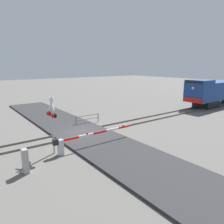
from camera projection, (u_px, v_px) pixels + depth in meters
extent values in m
plane|color=#605E59|center=(82.00, 134.00, 19.20)|extent=(160.00, 160.00, 0.00)
cube|color=#59544C|center=(78.00, 131.00, 19.74)|extent=(0.08, 80.00, 0.15)
cube|color=#59544C|center=(86.00, 135.00, 18.62)|extent=(0.08, 80.00, 0.15)
cube|color=#2D2D30|center=(82.00, 133.00, 19.18)|extent=(36.00, 4.91, 0.17)
cube|color=black|center=(206.00, 104.00, 31.22)|extent=(2.54, 3.20, 1.05)
cube|color=navy|center=(222.00, 89.00, 33.39)|extent=(2.98, 15.96, 2.60)
cube|color=navy|center=(200.00, 82.00, 29.25)|extent=(2.92, 2.91, 0.45)
cube|color=black|center=(194.00, 82.00, 28.38)|extent=(2.54, 0.06, 0.36)
cube|color=red|center=(192.00, 100.00, 28.91)|extent=(2.83, 0.08, 0.64)
sphere|color=#F2EACC|center=(193.00, 88.00, 28.54)|extent=(0.36, 0.36, 0.36)
cylinder|color=#ADADB2|center=(53.00, 126.00, 14.54)|extent=(0.14, 0.14, 4.02)
cube|color=white|center=(51.00, 104.00, 14.20)|extent=(0.95, 0.04, 0.95)
cube|color=white|center=(51.00, 104.00, 14.20)|extent=(0.95, 0.04, 0.95)
cube|color=black|center=(52.00, 114.00, 14.36)|extent=(1.04, 0.08, 0.08)
sphere|color=red|center=(48.00, 114.00, 14.63)|extent=(0.28, 0.28, 0.28)
sphere|color=red|center=(53.00, 116.00, 13.98)|extent=(0.28, 0.28, 0.28)
cylinder|color=black|center=(50.00, 113.00, 14.70)|extent=(0.34, 0.14, 0.34)
cylinder|color=black|center=(55.00, 116.00, 14.05)|extent=(0.34, 0.14, 0.34)
cube|color=silver|center=(61.00, 147.00, 14.58)|extent=(0.36, 0.36, 1.11)
cube|color=black|center=(55.00, 142.00, 14.28)|extent=(0.28, 0.36, 0.40)
cube|color=red|center=(71.00, 139.00, 14.95)|extent=(0.10, 1.22, 0.14)
cube|color=white|center=(86.00, 135.00, 15.67)|extent=(0.10, 1.22, 0.14)
cube|color=red|center=(100.00, 132.00, 16.38)|extent=(0.10, 1.22, 0.14)
cube|color=white|center=(112.00, 129.00, 17.09)|extent=(0.10, 1.22, 0.14)
cube|color=red|center=(124.00, 127.00, 17.81)|extent=(0.10, 1.22, 0.14)
sphere|color=red|center=(87.00, 133.00, 15.70)|extent=(0.14, 0.14, 0.14)
sphere|color=red|center=(123.00, 125.00, 17.73)|extent=(0.14, 0.14, 0.14)
cube|color=#999993|center=(25.00, 161.00, 12.08)|extent=(0.43, 0.31, 1.45)
cylinder|color=#4C4742|center=(76.00, 121.00, 21.56)|extent=(0.08, 0.08, 0.95)
cylinder|color=#4C4742|center=(98.00, 118.00, 23.13)|extent=(0.08, 0.08, 0.95)
cylinder|color=#4C4742|center=(87.00, 115.00, 22.25)|extent=(0.06, 2.69, 0.06)
cylinder|color=#4C4742|center=(87.00, 119.00, 22.33)|extent=(0.06, 2.69, 0.06)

